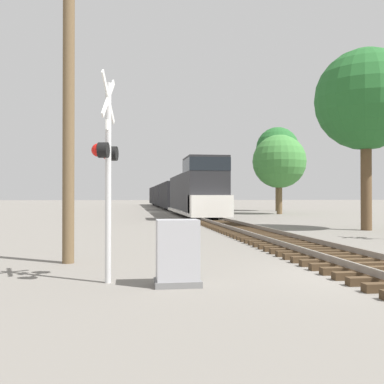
{
  "coord_description": "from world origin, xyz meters",
  "views": [
    {
      "loc": [
        -5.43,
        -9.01,
        1.72
      ],
      "look_at": [
        -2.5,
        12.15,
        1.92
      ],
      "focal_mm": 42.0,
      "sensor_mm": 36.0,
      "label": 1
    }
  ],
  "objects_px": {
    "relay_cabinet": "(178,253)",
    "crossing_signal_near": "(107,161)",
    "tree_far_right": "(366,100)",
    "utility_pole": "(69,71)",
    "tree_deep_background": "(277,149)",
    "freight_train": "(170,195)",
    "tree_mid_background": "(279,162)"
  },
  "relations": [
    {
      "from": "freight_train",
      "to": "tree_deep_background",
      "type": "xyz_separation_m",
      "value": [
        11.62,
        -10.06,
        5.39
      ]
    },
    {
      "from": "utility_pole",
      "to": "crossing_signal_near",
      "type": "bearing_deg",
      "value": -68.29
    },
    {
      "from": "relay_cabinet",
      "to": "utility_pole",
      "type": "distance_m",
      "value": 5.97
    },
    {
      "from": "crossing_signal_near",
      "to": "relay_cabinet",
      "type": "distance_m",
      "value": 2.3
    },
    {
      "from": "tree_mid_background",
      "to": "tree_deep_background",
      "type": "distance_m",
      "value": 9.33
    },
    {
      "from": "crossing_signal_near",
      "to": "tree_mid_background",
      "type": "bearing_deg",
      "value": 168.01
    },
    {
      "from": "tree_far_right",
      "to": "tree_mid_background",
      "type": "relative_size",
      "value": 1.2
    },
    {
      "from": "tree_deep_background",
      "to": "utility_pole",
      "type": "bearing_deg",
      "value": -115.79
    },
    {
      "from": "freight_train",
      "to": "utility_pole",
      "type": "bearing_deg",
      "value": -98.2
    },
    {
      "from": "relay_cabinet",
      "to": "crossing_signal_near",
      "type": "bearing_deg",
      "value": 160.25
    },
    {
      "from": "freight_train",
      "to": "tree_mid_background",
      "type": "relative_size",
      "value": 8.55
    },
    {
      "from": "tree_mid_background",
      "to": "tree_far_right",
      "type": "bearing_deg",
      "value": -96.83
    },
    {
      "from": "utility_pole",
      "to": "relay_cabinet",
      "type": "bearing_deg",
      "value": -53.03
    },
    {
      "from": "freight_train",
      "to": "tree_far_right",
      "type": "distance_m",
      "value": 39.97
    },
    {
      "from": "relay_cabinet",
      "to": "tree_deep_background",
      "type": "xyz_separation_m",
      "value": [
        16.14,
        41.81,
        6.64
      ]
    },
    {
      "from": "tree_far_right",
      "to": "freight_train",
      "type": "bearing_deg",
      "value": 99.32
    },
    {
      "from": "tree_far_right",
      "to": "tree_deep_background",
      "type": "distance_m",
      "value": 29.57
    },
    {
      "from": "freight_train",
      "to": "tree_mid_background",
      "type": "distance_m",
      "value": 20.96
    },
    {
      "from": "crossing_signal_near",
      "to": "tree_far_right",
      "type": "bearing_deg",
      "value": 147.1
    },
    {
      "from": "crossing_signal_near",
      "to": "utility_pole",
      "type": "bearing_deg",
      "value": -145.97
    },
    {
      "from": "crossing_signal_near",
      "to": "relay_cabinet",
      "type": "height_order",
      "value": "crossing_signal_near"
    },
    {
      "from": "crossing_signal_near",
      "to": "tree_mid_background",
      "type": "height_order",
      "value": "tree_mid_background"
    },
    {
      "from": "tree_far_right",
      "to": "tree_deep_background",
      "type": "height_order",
      "value": "tree_deep_background"
    },
    {
      "from": "crossing_signal_near",
      "to": "tree_far_right",
      "type": "distance_m",
      "value": 17.84
    },
    {
      "from": "utility_pole",
      "to": "tree_deep_background",
      "type": "distance_m",
      "value": 42.85
    },
    {
      "from": "relay_cabinet",
      "to": "tree_deep_background",
      "type": "bearing_deg",
      "value": 68.89
    },
    {
      "from": "tree_far_right",
      "to": "tree_deep_background",
      "type": "relative_size",
      "value": 0.94
    },
    {
      "from": "freight_train",
      "to": "crossing_signal_near",
      "type": "xyz_separation_m",
      "value": [
        -5.89,
        -51.39,
        0.54
      ]
    },
    {
      "from": "relay_cabinet",
      "to": "tree_deep_background",
      "type": "relative_size",
      "value": 0.13
    },
    {
      "from": "tree_far_right",
      "to": "crossing_signal_near",
      "type": "bearing_deg",
      "value": -135.22
    },
    {
      "from": "tree_far_right",
      "to": "utility_pole",
      "type": "bearing_deg",
      "value": -144.95
    },
    {
      "from": "tree_deep_background",
      "to": "crossing_signal_near",
      "type": "bearing_deg",
      "value": -112.96
    }
  ]
}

